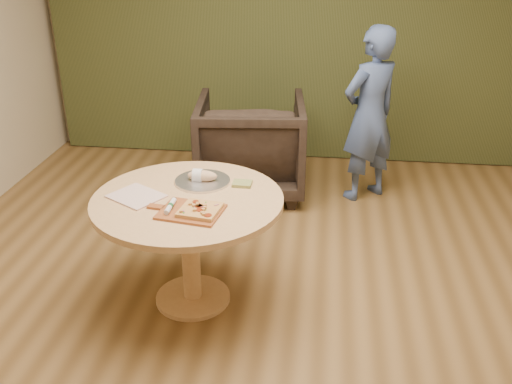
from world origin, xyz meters
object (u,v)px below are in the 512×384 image
object	(u,v)px
pizza_paddle	(189,211)
armchair	(251,141)
pedestal_table	(189,218)
flatbread_pizza	(200,210)
bread_roll	(201,176)
cutlery_roll	(170,206)
serving_tray	(203,181)
person_standing	(369,115)

from	to	relation	value
pizza_paddle	armchair	size ratio (longest dim) A/B	0.48
pedestal_table	flatbread_pizza	distance (m)	0.29
flatbread_pizza	bread_roll	bearing A→B (deg)	101.25
pedestal_table	flatbread_pizza	bearing A→B (deg)	-58.60
pedestal_table	cutlery_roll	world-z (taller)	cutlery_roll
pedestal_table	serving_tray	bearing A→B (deg)	79.58
pedestal_table	serving_tray	size ratio (longest dim) A/B	3.30
cutlery_roll	armchair	size ratio (longest dim) A/B	0.20
flatbread_pizza	armchair	world-z (taller)	armchair
pedestal_table	person_standing	xyz separation A→B (m)	(1.19, 1.75, 0.15)
bread_roll	armchair	bearing A→B (deg)	85.46
pizza_paddle	serving_tray	bearing A→B (deg)	100.96
flatbread_pizza	person_standing	size ratio (longest dim) A/B	0.17
armchair	pedestal_table	bearing A→B (deg)	79.04
pedestal_table	pizza_paddle	size ratio (longest dim) A/B	2.52
pedestal_table	pizza_paddle	xyz separation A→B (m)	(0.06, -0.19, 0.15)
bread_roll	person_standing	distance (m)	1.90
pizza_paddle	bread_roll	xyz separation A→B (m)	(-0.02, 0.43, 0.04)
cutlery_roll	armchair	bearing A→B (deg)	84.32
flatbread_pizza	person_standing	world-z (taller)	person_standing
pizza_paddle	flatbread_pizza	world-z (taller)	flatbread_pizza
pedestal_table	cutlery_roll	xyz separation A→B (m)	(-0.06, -0.18, 0.17)
pedestal_table	armchair	world-z (taller)	armchair
pedestal_table	serving_tray	xyz separation A→B (m)	(0.04, 0.24, 0.15)
bread_roll	armchair	distance (m)	1.54
cutlery_roll	serving_tray	xyz separation A→B (m)	(0.10, 0.42, -0.02)
flatbread_pizza	person_standing	distance (m)	2.22
cutlery_roll	pedestal_table	bearing A→B (deg)	73.18
bread_roll	person_standing	bearing A→B (deg)	52.76
pedestal_table	cutlery_roll	distance (m)	0.26
cutlery_roll	person_standing	size ratio (longest dim) A/B	0.13
cutlery_roll	person_standing	distance (m)	2.30
pedestal_table	cutlery_roll	bearing A→B (deg)	-107.40
pedestal_table	flatbread_pizza	world-z (taller)	flatbread_pizza
pizza_paddle	flatbread_pizza	xyz separation A→B (m)	(0.06, -0.01, 0.02)
cutlery_roll	flatbread_pizza	bearing A→B (deg)	-5.35
flatbread_pizza	bread_roll	world-z (taller)	bread_roll
flatbread_pizza	cutlery_roll	bearing A→B (deg)	174.07
bread_roll	pizza_paddle	bearing A→B (deg)	-87.04
pedestal_table	bread_roll	world-z (taller)	bread_roll
pizza_paddle	person_standing	distance (m)	2.25
cutlery_roll	serving_tray	size ratio (longest dim) A/B	0.56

